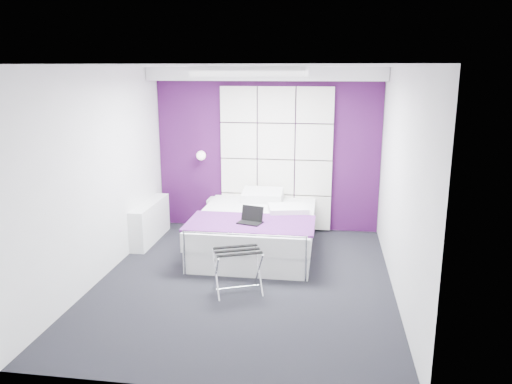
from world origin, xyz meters
TOP-DOWN VIEW (x-y plane):
  - floor at (0.00, 0.00)m, footprint 4.40×4.40m
  - ceiling at (0.00, 0.00)m, footprint 4.40×4.40m
  - wall_back at (0.00, 2.20)m, footprint 3.60×0.00m
  - wall_left at (-1.80, 0.00)m, footprint 0.00×4.40m
  - wall_right at (1.80, 0.00)m, footprint 0.00×4.40m
  - accent_wall at (0.00, 2.19)m, footprint 3.58×0.02m
  - soffit at (0.00, 1.95)m, footprint 3.58×0.50m
  - headboard at (0.15, 2.14)m, footprint 1.80×0.08m
  - skylight at (0.00, 0.60)m, footprint 1.36×0.86m
  - wall_lamp at (-1.05, 2.06)m, footprint 0.15×0.15m
  - radiator at (-1.69, 1.30)m, footprint 0.22×1.20m
  - bed at (-0.02, 1.12)m, footprint 1.70×2.05m
  - nightstand at (-0.74, 2.02)m, footprint 0.40×0.31m
  - luggage_rack at (-0.03, -0.32)m, footprint 0.53×0.39m
  - laptop at (-0.02, 0.59)m, footprint 0.31×0.22m

SIDE VIEW (x-z plane):
  - floor at x=0.00m, z-range 0.00..0.00m
  - luggage_rack at x=-0.03m, z-range 0.00..0.52m
  - radiator at x=-1.69m, z-range 0.00..0.60m
  - bed at x=-0.02m, z-range -0.06..0.66m
  - nightstand at x=-0.74m, z-range 0.47..0.51m
  - laptop at x=-0.02m, z-range 0.52..0.74m
  - headboard at x=0.15m, z-range 0.02..2.32m
  - wall_lamp at x=-1.05m, z-range 1.15..1.29m
  - wall_left at x=-1.80m, z-range -0.90..3.50m
  - wall_right at x=1.80m, z-range -0.90..3.50m
  - accent_wall at x=0.00m, z-range 0.01..2.59m
  - wall_back at x=0.00m, z-range -0.50..3.10m
  - soffit at x=0.00m, z-range 2.40..2.60m
  - skylight at x=0.00m, z-range 2.49..2.61m
  - ceiling at x=0.00m, z-range 2.60..2.60m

